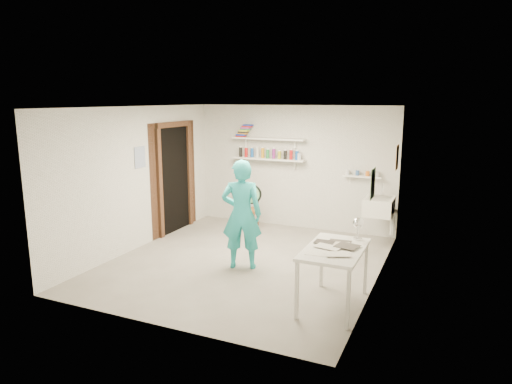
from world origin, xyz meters
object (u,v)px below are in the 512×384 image
at_px(man, 242,214).
at_px(work_table, 334,277).
at_px(desk_lamp, 358,223).
at_px(belfast_sink, 379,206).
at_px(wooden_chair, 247,210).
at_px(wall_clock, 252,194).

bearing_deg(man, work_table, 135.62).
xyz_separation_m(man, desk_lamp, (1.79, -0.29, 0.14)).
height_order(belfast_sink, wooden_chair, wooden_chair).
xyz_separation_m(belfast_sink, wall_clock, (-1.64, -1.71, 0.40)).
distance_m(wooden_chair, work_table, 3.44).
height_order(work_table, desk_lamp, desk_lamp).
bearing_deg(desk_lamp, wall_clock, 163.85).
bearing_deg(belfast_sink, work_table, -92.37).
relative_size(man, wooden_chair, 1.94).
bearing_deg(belfast_sink, desk_lamp, -88.04).
relative_size(man, work_table, 1.47).
distance_m(man, wall_clock, 0.35).
xyz_separation_m(belfast_sink, work_table, (-0.11, -2.66, -0.33)).
xyz_separation_m(man, work_table, (1.60, -0.74, -0.45)).
xyz_separation_m(belfast_sink, wooden_chair, (-2.45, -0.14, -0.27)).
bearing_deg(work_table, belfast_sink, 87.63).
relative_size(belfast_sink, wall_clock, 2.02).
distance_m(belfast_sink, man, 2.57).
xyz_separation_m(man, wall_clock, (0.07, 0.21, 0.28)).
height_order(belfast_sink, man, man).
distance_m(work_table, desk_lamp, 0.77).
distance_m(belfast_sink, desk_lamp, 2.22).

